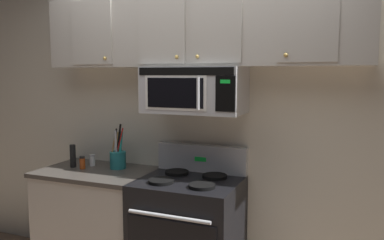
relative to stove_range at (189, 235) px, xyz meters
The scene contains 9 objects.
back_wall 0.95m from the stove_range, 90.00° to the left, with size 5.20×0.10×2.70m, color silver.
stove_range is the anchor object (origin of this frame).
over_range_microwave 1.11m from the stove_range, 90.14° to the left, with size 0.76×0.43×0.35m.
upper_cabinets 1.56m from the stove_range, 90.00° to the left, with size 2.50×0.36×0.55m.
counter_segment 0.84m from the stove_range, behind, with size 0.93×0.65×0.90m.
utensil_crock_teal 0.88m from the stove_range, behind, with size 0.13×0.13×0.38m.
salt_shaker 1.07m from the stove_range, behind, with size 0.05×0.05×0.10m.
pepper_mill 1.20m from the stove_range, behind, with size 0.05×0.05×0.20m, color black.
spice_jar 1.08m from the stove_range, behind, with size 0.05×0.05×0.11m.
Camera 1 is at (1.10, -2.22, 1.70)m, focal length 36.44 mm.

